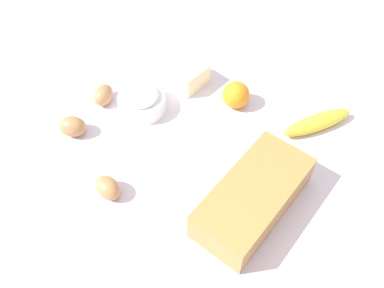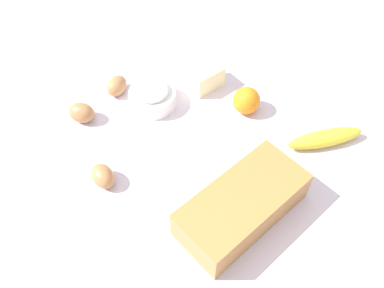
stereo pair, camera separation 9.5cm
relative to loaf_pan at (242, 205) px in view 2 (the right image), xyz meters
name	(u,v)px [view 2 (the right image)]	position (x,y,z in m)	size (l,w,h in m)	color
ground_plane	(192,157)	(-0.07, -0.18, -0.05)	(2.40, 2.40, 0.02)	silver
loaf_pan	(242,205)	(0.00, 0.00, 0.00)	(0.30, 0.18, 0.08)	#B77A3D
flour_bowl	(152,96)	(-0.14, -0.36, -0.01)	(0.12, 0.12, 0.06)	white
banana	(325,138)	(-0.29, 0.05, -0.02)	(0.19, 0.04, 0.04)	yellow
orange_fruit	(246,101)	(-0.26, -0.16, -0.01)	(0.07, 0.07, 0.07)	orange
butter_block	(205,77)	(-0.27, -0.30, -0.01)	(0.09, 0.06, 0.06)	#F4EDB2
egg_near_butter	(103,176)	(0.12, -0.29, -0.02)	(0.05, 0.05, 0.07)	#B27848
egg_beside_bowl	(82,113)	(0.01, -0.47, -0.02)	(0.05, 0.05, 0.07)	#AE7647
egg_loose	(117,86)	(-0.11, -0.47, -0.02)	(0.05, 0.05, 0.07)	#B27848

